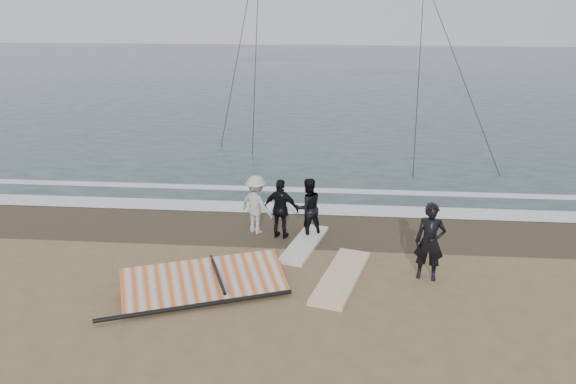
% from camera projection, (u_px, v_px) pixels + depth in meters
% --- Properties ---
extents(ground, '(120.00, 120.00, 0.00)m').
position_uv_depth(ground, '(339.00, 317.00, 11.48)').
color(ground, '#8C704C').
rests_on(ground, ground).
extents(sea, '(120.00, 54.00, 0.02)m').
position_uv_depth(sea, '(339.00, 78.00, 42.40)').
color(sea, '#233838').
rests_on(sea, ground).
extents(wet_sand, '(120.00, 2.80, 0.01)m').
position_uv_depth(wet_sand, '(339.00, 229.00, 15.69)').
color(wet_sand, '#4C3D2B').
rests_on(wet_sand, ground).
extents(foam_near, '(120.00, 0.90, 0.01)m').
position_uv_depth(foam_near, '(339.00, 210.00, 17.00)').
color(foam_near, white).
rests_on(foam_near, sea).
extents(foam_far, '(120.00, 0.45, 0.01)m').
position_uv_depth(foam_far, '(339.00, 191.00, 18.59)').
color(foam_far, white).
rests_on(foam_far, sea).
extents(man_main, '(0.75, 0.57, 1.84)m').
position_uv_depth(man_main, '(430.00, 242.00, 12.72)').
color(man_main, black).
rests_on(man_main, ground).
extents(board_white, '(1.47, 2.87, 0.11)m').
position_uv_depth(board_white, '(341.00, 277.00, 12.96)').
color(board_white, white).
rests_on(board_white, ground).
extents(board_cream, '(1.22, 2.46, 0.10)m').
position_uv_depth(board_cream, '(304.00, 244.00, 14.65)').
color(board_cream, white).
rests_on(board_cream, ground).
extents(trio_cluster, '(2.50, 1.16, 1.65)m').
position_uv_depth(trio_cluster, '(279.00, 207.00, 15.06)').
color(trio_cluster, black).
rests_on(trio_cluster, ground).
extents(sail_rig, '(3.87, 2.88, 0.49)m').
position_uv_depth(sail_rig, '(203.00, 281.00, 12.51)').
color(sail_rig, black).
rests_on(sail_rig, ground).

